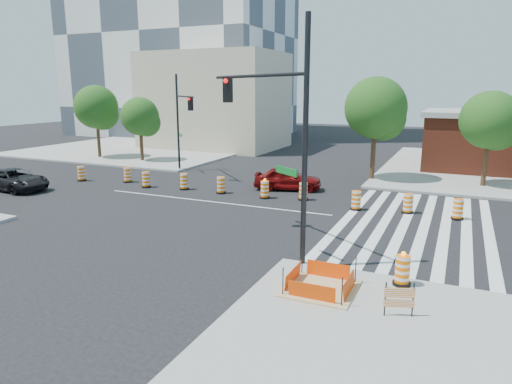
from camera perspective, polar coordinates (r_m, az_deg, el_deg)
ground at (r=26.01m, az=-5.54°, el=-1.22°), size 120.00×120.00×0.00m
sidewalk_nw at (r=50.64m, az=-13.23°, el=5.41°), size 22.00×22.00×0.15m
crosswalk_east at (r=22.81m, az=19.17°, el=-3.87°), size 6.75×13.50×0.01m
lane_centerline at (r=26.00m, az=-5.54°, el=-1.21°), size 14.00×0.12×0.01m
excavation_pit at (r=14.66m, az=8.01°, el=-11.66°), size 2.20×2.20×0.90m
beige_midrise at (r=50.32m, az=-5.14°, el=11.28°), size 14.00×10.00×10.00m
red_coupe at (r=28.89m, az=3.98°, el=1.68°), size 4.52×2.77×1.44m
dark_suv at (r=32.59m, az=-28.00°, el=1.39°), size 4.94×2.50×1.34m
signal_pole_se at (r=16.97m, az=2.47°, el=9.22°), size 5.44×3.69×8.51m
signal_pole_nw at (r=34.41m, az=-9.30°, el=9.56°), size 3.94×3.94×7.20m
pit_drum at (r=15.38m, az=17.82°, el=-9.39°), size 0.57×0.57×1.13m
barricade at (r=13.35m, az=17.47°, el=-12.50°), size 0.80×0.32×0.98m
tree_north_a at (r=44.16m, az=-19.26°, el=9.71°), size 3.89×3.89×6.62m
tree_north_b at (r=41.07m, az=-14.22°, el=8.88°), size 3.32×3.29×5.59m
tree_north_c at (r=32.38m, az=14.80°, el=9.70°), size 4.17×4.17×7.09m
tree_north_d at (r=32.52m, az=27.23°, el=7.64°), size 3.63×3.63×6.17m
median_drum_0 at (r=33.92m, az=-21.00°, el=2.10°), size 0.60×0.60×1.02m
median_drum_1 at (r=32.42m, az=-15.76°, el=2.01°), size 0.60×0.60×1.02m
median_drum_2 at (r=30.42m, az=-13.58°, el=1.45°), size 0.60×0.60×1.02m
median_drum_3 at (r=29.29m, az=-8.98°, el=1.23°), size 0.60×0.60×1.02m
median_drum_4 at (r=27.93m, az=-4.39°, el=0.79°), size 0.60×0.60×1.02m
median_drum_5 at (r=26.61m, az=1.11°, el=0.24°), size 0.60×0.60×1.18m
median_drum_6 at (r=26.29m, az=5.93°, el=0.00°), size 0.60×0.60×1.02m
median_drum_7 at (r=24.60m, az=12.41°, el=-1.12°), size 0.60×0.60×1.02m
median_drum_8 at (r=24.67m, az=18.47°, el=-1.45°), size 0.60×0.60×1.02m
median_drum_9 at (r=24.38m, az=23.92°, el=-2.06°), size 0.60×0.60×1.02m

